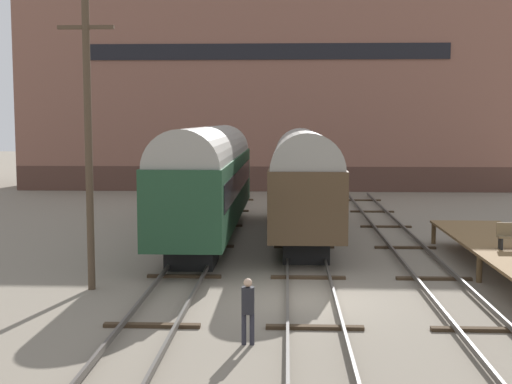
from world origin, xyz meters
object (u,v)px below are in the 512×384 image
(train_car_green, at_px, (208,175))
(train_car_brown, at_px, (303,177))
(utility_pole, at_px, (88,138))
(person_worker, at_px, (248,305))

(train_car_green, distance_m, train_car_brown, 4.37)
(utility_pole, bearing_deg, person_worker, -45.62)
(person_worker, bearing_deg, train_car_green, 99.82)
(train_car_brown, height_order, utility_pole, utility_pole)
(train_car_green, bearing_deg, utility_pole, -105.87)
(train_car_green, relative_size, train_car_brown, 1.18)
(person_worker, distance_m, utility_pole, 8.70)
(train_car_brown, distance_m, utility_pole, 12.64)
(train_car_brown, bearing_deg, person_worker, -96.14)
(person_worker, relative_size, utility_pole, 0.17)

